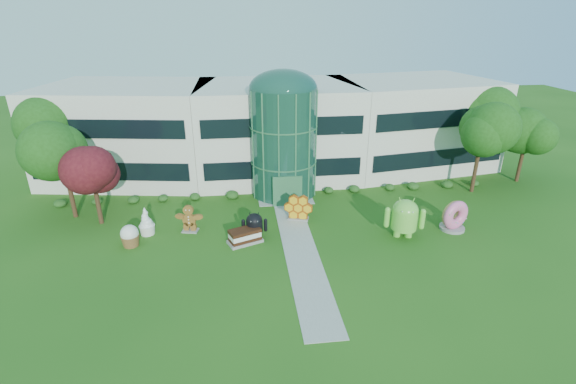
{
  "coord_description": "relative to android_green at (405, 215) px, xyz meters",
  "views": [
    {
      "loc": [
        -4.09,
        -24.47,
        15.75
      ],
      "look_at": [
        -0.32,
        6.0,
        2.6
      ],
      "focal_mm": 26.0,
      "sensor_mm": 36.0,
      "label": 1
    }
  ],
  "objects": [
    {
      "name": "android_green",
      "position": [
        0.0,
        0.0,
        0.0
      ],
      "size": [
        3.56,
        2.79,
        3.57
      ],
      "primitive_type": null,
      "rotation": [
        0.0,
        0.0,
        -0.24
      ],
      "color": "#6ECB41",
      "rests_on": "ground"
    },
    {
      "name": "tree_red",
      "position": [
        -23.6,
        5.15,
        1.22
      ],
      "size": [
        4.0,
        4.0,
        6.0
      ],
      "primitive_type": null,
      "color": "#3F0C14",
      "rests_on": "ground"
    },
    {
      "name": "cupcake",
      "position": [
        -20.39,
        1.12,
        -0.95
      ],
      "size": [
        1.64,
        1.64,
        1.67
      ],
      "primitive_type": null,
      "rotation": [
        0.0,
        0.0,
        0.2
      ],
      "color": "white",
      "rests_on": "ground"
    },
    {
      "name": "building",
      "position": [
        -8.1,
        15.65,
        2.87
      ],
      "size": [
        46.0,
        15.0,
        9.3
      ],
      "primitive_type": null,
      "color": "beige",
      "rests_on": "ground"
    },
    {
      "name": "froyo",
      "position": [
        -19.51,
        2.78,
        -0.66
      ],
      "size": [
        1.44,
        1.44,
        2.24
      ],
      "primitive_type": null,
      "rotation": [
        0.0,
        0.0,
        -0.11
      ],
      "color": "white",
      "rests_on": "ground"
    },
    {
      "name": "android_black",
      "position": [
        -11.27,
        1.29,
        -0.63
      ],
      "size": [
        2.09,
        1.45,
        2.3
      ],
      "primitive_type": null,
      "rotation": [
        0.0,
        0.0,
        -0.05
      ],
      "color": "black",
      "rests_on": "ground"
    },
    {
      "name": "honeycomb",
      "position": [
        -7.53,
        3.86,
        -0.8
      ],
      "size": [
        2.65,
        1.59,
        1.96
      ],
      "primitive_type": null,
      "rotation": [
        0.0,
        0.0,
        -0.3
      ],
      "color": "#F1AF18",
      "rests_on": "ground"
    },
    {
      "name": "walkway",
      "position": [
        -8.1,
        -0.35,
        -1.76
      ],
      "size": [
        2.4,
        20.0,
        0.04
      ],
      "primitive_type": "cube",
      "color": "#9E9E93",
      "rests_on": "ground"
    },
    {
      "name": "atrium",
      "position": [
        -8.1,
        9.65,
        3.12
      ],
      "size": [
        6.0,
        6.0,
        9.8
      ],
      "primitive_type": "cylinder",
      "color": "#194738",
      "rests_on": "ground"
    },
    {
      "name": "ground",
      "position": [
        -8.1,
        -2.35,
        -1.78
      ],
      "size": [
        140.0,
        140.0,
        0.0
      ],
      "primitive_type": "plane",
      "color": "#215114",
      "rests_on": "ground"
    },
    {
      "name": "donut",
      "position": [
        4.33,
        0.64,
        -0.53
      ],
      "size": [
        2.66,
        1.88,
        2.51
      ],
      "primitive_type": null,
      "rotation": [
        0.0,
        0.0,
        0.33
      ],
      "color": "#DB538F",
      "rests_on": "ground"
    },
    {
      "name": "gingerbread",
      "position": [
        -16.27,
        2.86,
        -0.66
      ],
      "size": [
        2.58,
        1.41,
        2.25
      ],
      "primitive_type": null,
      "rotation": [
        0.0,
        0.0,
        -0.2
      ],
      "color": "brown",
      "rests_on": "ground"
    },
    {
      "name": "trees_backdrop",
      "position": [
        -8.1,
        10.65,
        2.42
      ],
      "size": [
        52.0,
        8.0,
        8.4
      ],
      "primitive_type": null,
      "color": "#1C4812",
      "rests_on": "ground"
    },
    {
      "name": "ice_cream_sandwich",
      "position": [
        -12.04,
        0.52,
        -1.22
      ],
      "size": [
        2.8,
        2.1,
        1.12
      ],
      "primitive_type": null,
      "rotation": [
        0.0,
        0.0,
        0.38
      ],
      "color": "black",
      "rests_on": "ground"
    }
  ]
}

